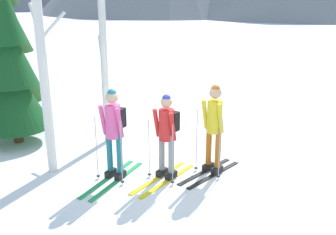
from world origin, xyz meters
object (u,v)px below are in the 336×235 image
object	(u,v)px
pine_tree_mid	(0,32)
birch_tree_slender	(104,56)
birch_tree_tall	(40,36)
skier_in_pink	(114,129)
skier_in_red	(167,132)
skier_in_yellow	(214,125)
pine_tree_near	(10,68)

from	to	relation	value
pine_tree_mid	birch_tree_slender	xyz separation A→B (m)	(3.32, -1.63, -0.31)
birch_tree_tall	birch_tree_slender	bearing A→B (deg)	69.27
skier_in_pink	skier_in_red	world-z (taller)	skier_in_pink
birch_tree_slender	skier_in_yellow	bearing A→B (deg)	-28.73
pine_tree_near	pine_tree_mid	size ratio (longest dim) A/B	0.75
birch_tree_slender	birch_tree_tall	bearing A→B (deg)	-110.73
skier_in_pink	birch_tree_slender	xyz separation A→B (m)	(-0.67, 1.83, 1.04)
skier_in_yellow	birch_tree_slender	world-z (taller)	birch_tree_slender
pine_tree_mid	skier_in_pink	bearing A→B (deg)	-40.98
skier_in_red	birch_tree_tall	size ratio (longest dim) A/B	0.31
skier_in_red	pine_tree_near	world-z (taller)	pine_tree_near
birch_tree_tall	pine_tree_near	bearing A→B (deg)	135.84
skier_in_yellow	pine_tree_near	bearing A→B (deg)	166.97
pine_tree_near	skier_in_red	bearing A→B (deg)	-20.59
skier_in_red	birch_tree_tall	xyz separation A→B (m)	(-2.27, -0.00, 1.72)
birch_tree_tall	birch_tree_slender	xyz separation A→B (m)	(0.64, 1.70, -0.62)
skier_in_red	birch_tree_slender	size ratio (longest dim) A/B	0.41
skier_in_pink	skier_in_yellow	distance (m)	1.87
skier_in_pink	pine_tree_mid	distance (m)	5.45
skier_in_red	pine_tree_near	size ratio (longest dim) A/B	0.43
skier_in_red	pine_tree_near	distance (m)	4.05
skier_in_pink	pine_tree_mid	world-z (taller)	pine_tree_mid
birch_tree_tall	birch_tree_slender	world-z (taller)	birch_tree_tall
pine_tree_mid	birch_tree_tall	xyz separation A→B (m)	(2.68, -3.33, 0.30)
skier_in_yellow	pine_tree_near	distance (m)	4.74
skier_in_pink	birch_tree_tall	size ratio (longest dim) A/B	0.33
skier_in_yellow	birch_tree_tall	world-z (taller)	birch_tree_tall
pine_tree_mid	skier_in_red	bearing A→B (deg)	-33.93
birch_tree_tall	birch_tree_slender	distance (m)	1.92
skier_in_red	birch_tree_slender	xyz separation A→B (m)	(-1.63, 1.70, 1.11)
skier_in_red	birch_tree_slender	bearing A→B (deg)	133.83
skier_in_red	pine_tree_mid	distance (m)	6.13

